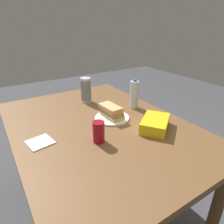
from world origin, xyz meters
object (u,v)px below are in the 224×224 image
water_bottle_tall (134,95)px  chip_bag (155,124)px  plastic_cup_stack (86,90)px  sandwich (111,112)px  soda_can_red (99,132)px  dining_table (98,135)px  paper_plate (112,118)px

water_bottle_tall → chip_bag: bearing=163.6°
chip_bag → plastic_cup_stack: 0.67m
sandwich → plastic_cup_stack: size_ratio=0.92×
plastic_cup_stack → soda_can_red: bearing=160.3°
dining_table → soda_can_red: size_ratio=12.06×
water_bottle_tall → plastic_cup_stack: water_bottle_tall is taller
sandwich → plastic_cup_stack: plastic_cup_stack is taller
dining_table → sandwich: (0.01, -0.12, 0.14)m
dining_table → soda_can_red: 0.26m
dining_table → chip_bag: (-0.25, -0.27, 0.13)m
soda_can_red → chip_bag: 0.37m
chip_bag → water_bottle_tall: bearing=-142.6°
paper_plate → plastic_cup_stack: 0.40m
paper_plate → water_bottle_tall: bearing=-73.5°
paper_plate → dining_table: bearing=94.7°
plastic_cup_stack → chip_bag: bearing=-166.5°
dining_table → chip_bag: bearing=-133.5°
water_bottle_tall → plastic_cup_stack: size_ratio=1.11×
sandwich → chip_bag: 0.31m
soda_can_red → chip_bag: size_ratio=0.53×
chip_bag → plastic_cup_stack: bearing=-112.8°
chip_bag → water_bottle_tall: size_ratio=1.02×
chip_bag → plastic_cup_stack: size_ratio=1.13×
paper_plate → soda_can_red: (-0.20, 0.22, 0.05)m
dining_table → soda_can_red: soda_can_red is taller
paper_plate → chip_bag: chip_bag is taller
dining_table → plastic_cup_stack: size_ratio=7.25×
water_bottle_tall → plastic_cup_stack: bearing=39.3°
soda_can_red → water_bottle_tall: 0.54m
paper_plate → soda_can_red: soda_can_red is taller
dining_table → chip_bag: size_ratio=6.40×
soda_can_red → water_bottle_tall: bearing=-59.3°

